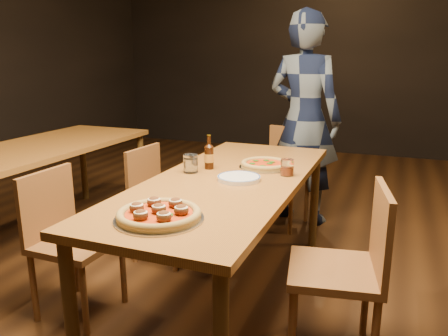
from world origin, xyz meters
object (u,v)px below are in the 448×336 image
at_px(plate_stack, 239,178).
at_px(chair_main_nw, 77,242).
at_px(chair_main_e, 334,269).
at_px(chair_end, 281,176).
at_px(table_main, 227,190).
at_px(table_left, 36,155).
at_px(pizza_meatball, 159,214).
at_px(water_glass, 191,163).
at_px(beer_bottle, 209,157).
at_px(pizza_margherita, 265,164).
at_px(diner, 304,119).
at_px(amber_glass, 287,167).
at_px(chair_main_sw, 166,202).

bearing_deg(plate_stack, chair_main_nw, -151.86).
distance_m(chair_main_e, chair_end, 1.72).
xyz_separation_m(table_main, plate_stack, (0.08, -0.02, 0.08)).
height_order(table_left, plate_stack, plate_stack).
height_order(pizza_meatball, water_glass, water_glass).
xyz_separation_m(chair_main_e, beer_bottle, (-0.83, 0.45, 0.38)).
bearing_deg(water_glass, pizza_margherita, 35.85).
xyz_separation_m(chair_main_e, pizza_meatball, (-0.68, -0.42, 0.33)).
relative_size(pizza_margherita, diner, 0.18).
bearing_deg(table_left, water_glass, -10.25).
height_order(chair_main_e, water_glass, chair_main_e).
xyz_separation_m(chair_main_nw, water_glass, (0.47, 0.48, 0.38)).
distance_m(table_main, table_left, 1.73).
relative_size(chair_end, pizza_meatball, 2.29).
height_order(pizza_margherita, diner, diner).
xyz_separation_m(chair_main_e, pizza_margherita, (-0.52, 0.60, 0.32)).
bearing_deg(beer_bottle, chair_main_e, -28.24).
relative_size(amber_glass, diner, 0.05).
bearing_deg(pizza_margherita, table_left, -179.74).
xyz_separation_m(chair_main_e, amber_glass, (-0.35, 0.47, 0.35)).
bearing_deg(pizza_margherita, beer_bottle, -153.93).
distance_m(pizza_margherita, diner, 1.19).
xyz_separation_m(table_main, chair_main_sw, (-0.60, 0.36, -0.26)).
height_order(chair_main_nw, plate_stack, chair_main_nw).
xyz_separation_m(table_main, pizza_meatball, (-0.03, -0.71, 0.10)).
height_order(amber_glass, diner, diner).
bearing_deg(pizza_meatball, table_left, 148.76).
bearing_deg(chair_main_sw, table_left, 96.88).
bearing_deg(chair_main_sw, chair_main_e, -113.42).
relative_size(plate_stack, diner, 0.13).
relative_size(chair_main_e, pizza_margherita, 2.82).
relative_size(table_left, amber_glass, 21.11).
bearing_deg(table_left, table_main, -10.01).
xyz_separation_m(table_main, chair_main_e, (0.65, -0.29, -0.23)).
bearing_deg(pizza_meatball, table_main, 87.52).
distance_m(chair_main_sw, chair_main_e, 1.41).
bearing_deg(chair_main_e, amber_glass, -153.36).
relative_size(chair_main_nw, water_glass, 7.85).
xyz_separation_m(chair_end, pizza_margherita, (0.14, -0.99, 0.34)).
xyz_separation_m(chair_main_nw, beer_bottle, (0.54, 0.60, 0.40)).
height_order(table_main, plate_stack, plate_stack).
bearing_deg(chair_main_e, plate_stack, -125.49).
distance_m(table_left, chair_end, 1.98).
xyz_separation_m(chair_main_e, water_glass, (-0.90, 0.33, 0.36)).
distance_m(chair_end, diner, 0.52).
relative_size(beer_bottle, amber_glass, 2.16).
height_order(pizza_meatball, diner, diner).
bearing_deg(plate_stack, chair_main_e, -25.31).
bearing_deg(chair_end, chair_main_sw, -111.77).
bearing_deg(pizza_meatball, amber_glass, 69.65).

